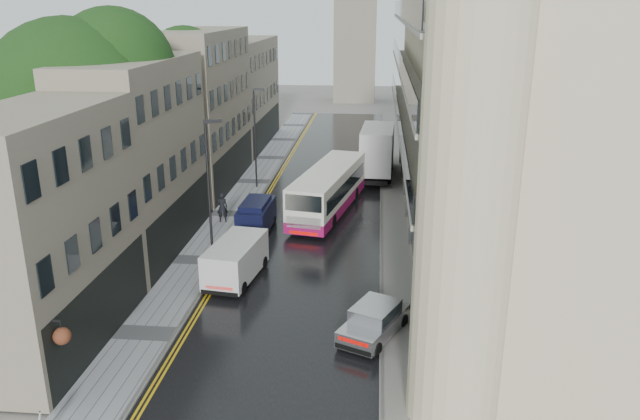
% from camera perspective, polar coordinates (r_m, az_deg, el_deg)
% --- Properties ---
extents(road, '(9.00, 85.00, 0.02)m').
position_cam_1_polar(road, '(42.78, -0.47, -0.68)').
color(road, black).
rests_on(road, ground).
extents(left_sidewalk, '(2.70, 85.00, 0.12)m').
position_cam_1_polar(left_sidewalk, '(43.71, -8.12, -0.38)').
color(left_sidewalk, gray).
rests_on(left_sidewalk, ground).
extents(right_sidewalk, '(1.80, 85.00, 0.12)m').
position_cam_1_polar(right_sidewalk, '(42.59, 6.78, -0.83)').
color(right_sidewalk, slate).
rests_on(right_sidewalk, ground).
extents(old_shop_row, '(4.50, 56.00, 12.00)m').
position_cam_1_polar(old_shop_row, '(45.53, -12.20, 7.87)').
color(old_shop_row, gray).
rests_on(old_shop_row, ground).
extents(modern_block, '(8.00, 40.00, 14.00)m').
position_cam_1_polar(modern_block, '(39.84, 14.32, 7.72)').
color(modern_block, beige).
rests_on(modern_block, ground).
extents(tree_near, '(10.56, 10.56, 13.89)m').
position_cam_1_polar(tree_near, '(37.36, -21.30, 6.28)').
color(tree_near, black).
rests_on(tree_near, ground).
extents(tree_far, '(9.24, 9.24, 12.46)m').
position_cam_1_polar(tree_far, '(49.16, -14.29, 8.75)').
color(tree_far, black).
rests_on(tree_far, ground).
extents(cream_bus, '(4.75, 11.78, 3.13)m').
position_cam_1_polar(cream_bus, '(40.81, -2.06, 0.69)').
color(cream_bus, white).
rests_on(cream_bus, road).
extents(white_lorry, '(2.94, 8.54, 4.42)m').
position_cam_1_polar(white_lorry, '(50.51, 3.85, 4.89)').
color(white_lorry, silver).
rests_on(white_lorry, road).
extents(silver_hatchback, '(3.29, 4.41, 1.51)m').
position_cam_1_polar(silver_hatchback, '(27.02, 2.07, -10.87)').
color(silver_hatchback, '#9E9EA2').
rests_on(silver_hatchback, road).
extents(white_van, '(2.71, 5.07, 2.18)m').
position_cam_1_polar(white_van, '(32.11, -10.36, -5.56)').
color(white_van, silver).
rests_on(white_van, road).
extents(navy_van, '(1.90, 4.43, 2.23)m').
position_cam_1_polar(navy_van, '(38.78, -7.49, -1.12)').
color(navy_van, black).
rests_on(navy_van, road).
extents(pedestrian, '(0.83, 0.64, 2.00)m').
position_cam_1_polar(pedestrian, '(41.79, -8.93, 0.23)').
color(pedestrian, black).
rests_on(pedestrian, left_sidewalk).
extents(lamp_post_near, '(0.92, 0.53, 8.11)m').
position_cam_1_polar(lamp_post_near, '(33.88, -10.10, 1.27)').
color(lamp_post_near, black).
rests_on(lamp_post_near, left_sidewalk).
extents(lamp_post_far, '(0.89, 0.31, 7.71)m').
position_cam_1_polar(lamp_post_far, '(48.88, -5.95, 6.47)').
color(lamp_post_far, black).
rests_on(lamp_post_far, left_sidewalk).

